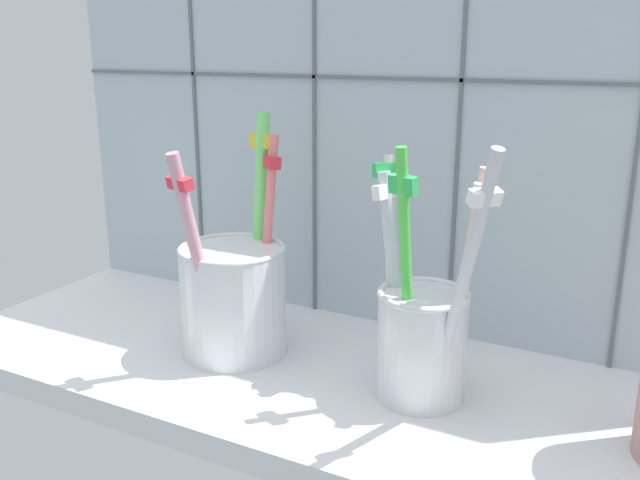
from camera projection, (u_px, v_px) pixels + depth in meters
counter_slab at (321, 383)px, 51.95cm from camera, size 64.00×22.00×2.00cm
tile_wall_back at (389, 86)px, 56.19cm from camera, size 64.00×2.20×45.00cm
toothbrush_cup_left at (233, 294)px, 53.68cm from camera, size 8.40×11.03×18.72cm
toothbrush_cup_right at (421, 332)px, 46.61cm from camera, size 10.49×8.10×18.56cm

